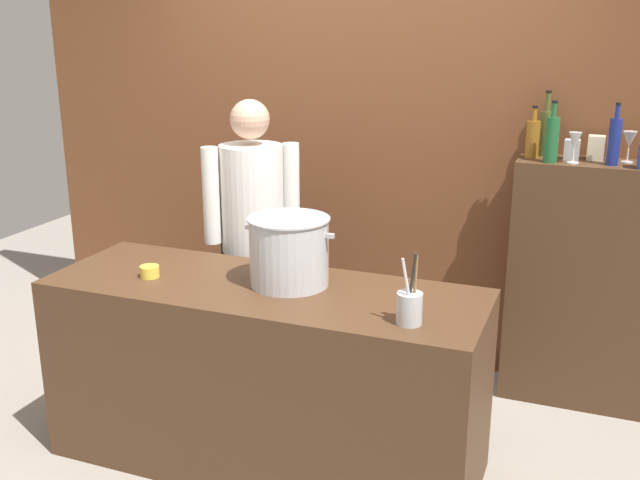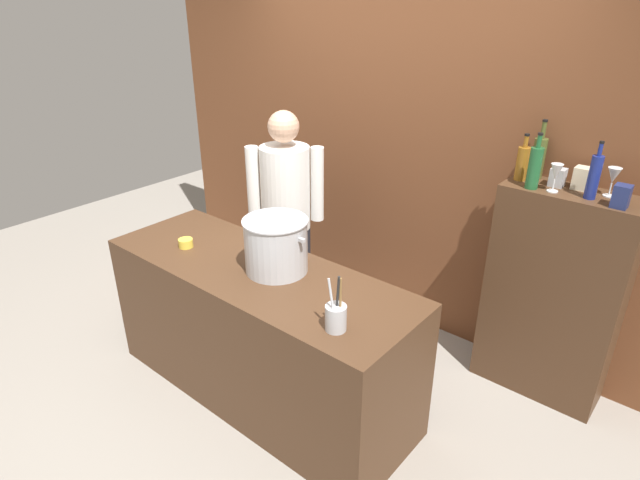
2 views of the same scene
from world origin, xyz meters
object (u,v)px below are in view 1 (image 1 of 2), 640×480
Objects in this scene: wine_bottle_green at (552,138)px; stockpot_large at (289,251)px; chef at (253,227)px; wine_glass_short at (629,141)px; spice_tin_silver at (572,150)px; wine_bottle_amber at (533,138)px; utensil_crock at (409,307)px; wine_bottle_cobalt at (614,141)px; wine_glass_tall at (575,142)px; wine_bottle_olive at (545,132)px; spice_tin_cream at (596,148)px; butter_jar at (150,272)px.

stockpot_large is at bearing -134.75° from wine_bottle_green.
chef reaches higher than wine_glass_short.
spice_tin_silver is (1.59, 0.57, 0.44)m from chef.
wine_bottle_amber is 0.21m from spice_tin_silver.
utensil_crock is 1.57m from wine_bottle_cobalt.
spice_tin_silver is (-0.01, 0.11, -0.06)m from wine_glass_tall.
spice_tin_silver is (1.12, 1.15, 0.35)m from stockpot_large.
wine_bottle_olive is at bearing 131.59° from wine_glass_tall.
utensil_crock is 0.96× the size of wine_bottle_cobalt.
wine_bottle_cobalt is 0.91× the size of wine_bottle_olive.
wine_bottle_olive is (0.34, 1.47, 0.51)m from utensil_crock.
chef is 1.87m from spice_tin_cream.
wine_bottle_cobalt is at bearing -8.83° from wine_bottle_amber.
spice_tin_silver is at bearing -162.67° from spice_tin_cream.
wine_bottle_cobalt reaches higher than spice_tin_cream.
stockpot_large is (0.48, -0.59, 0.09)m from chef.
utensil_crock is (1.10, -0.83, 0.01)m from chef.
spice_tin_cream is (1.71, 0.60, 0.45)m from chef.
wine_bottle_green reaches higher than wine_bottle_cobalt.
wine_bottle_amber reaches higher than butter_jar.
chef is at bearing -165.01° from wine_bottle_cobalt.
wine_glass_tall is at bearing -125.76° from spice_tin_cream.
spice_tin_cream is (1.23, 1.19, 0.36)m from stockpot_large.
wine_glass_short reaches higher than utensil_crock.
spice_tin_cream reaches higher than utensil_crock.
spice_tin_silver reaches higher than butter_jar.
chef is 2.02m from wine_glass_short.
wine_bottle_amber is 0.87× the size of wine_bottle_green.
wine_bottle_green reaches higher than spice_tin_silver.
spice_tin_cream is (-0.08, 0.12, -0.06)m from wine_bottle_cobalt.
wine_bottle_olive is at bearing 165.99° from chef.
spice_tin_silver is (0.20, 0.02, -0.05)m from wine_bottle_amber.
butter_jar is at bearing -146.08° from wine_glass_tall.
spice_tin_silver is 0.83× the size of spice_tin_cream.
spice_tin_cream reaches higher than spice_tin_silver.
spice_tin_cream is (0.26, -0.04, -0.06)m from wine_bottle_olive.
stockpot_large is 4.11× the size of spice_tin_silver.
stockpot_large is 1.24× the size of wine_bottle_olive.
utensil_crock is at bearing -107.17° from wine_bottle_green.
wine_bottle_olive is 2.74× the size of spice_tin_cream.
chef is at bearing -156.11° from wine_bottle_olive.
chef reaches higher than stockpot_large.
wine_bottle_green reaches higher than butter_jar.
butter_jar is at bearing -139.61° from wine_bottle_olive.
wine_bottle_amber reaches higher than spice_tin_cream.
wine_glass_tall reaches higher than butter_jar.
stockpot_large is 2.67× the size of wine_glass_short.
chef is at bearing -160.58° from spice_tin_cream.
stockpot_large reaches higher than butter_jar.
wine_bottle_amber is 1.70× the size of wine_glass_short.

